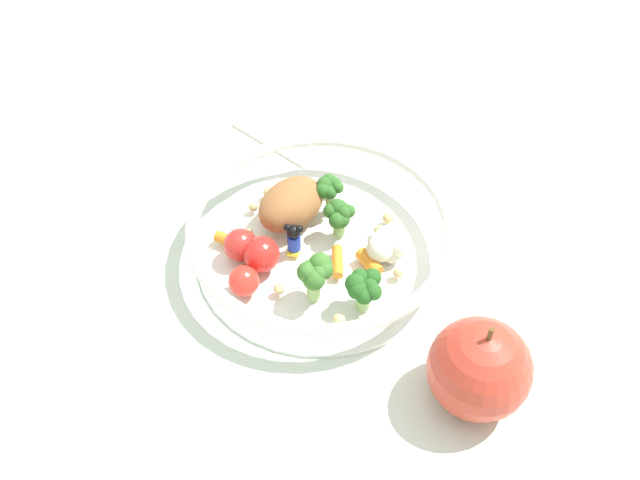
# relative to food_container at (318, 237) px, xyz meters

# --- Properties ---
(ground_plane) EXTENTS (2.40, 2.40, 0.00)m
(ground_plane) POSITION_rel_food_container_xyz_m (-0.00, -0.00, -0.03)
(ground_plane) COLOR silver
(food_container) EXTENTS (0.24, 0.24, 0.05)m
(food_container) POSITION_rel_food_container_xyz_m (0.00, 0.00, 0.00)
(food_container) COLOR white
(food_container) RESTS_ON ground_plane
(loose_apple) EXTENTS (0.08, 0.08, 0.09)m
(loose_apple) POSITION_rel_food_container_xyz_m (-0.01, 0.19, 0.01)
(loose_apple) COLOR #BC3828
(loose_apple) RESTS_ON ground_plane
(folded_napkin) EXTENTS (0.17, 0.16, 0.01)m
(folded_napkin) POSITION_rel_food_container_xyz_m (-0.12, -0.16, -0.02)
(folded_napkin) COLOR silver
(folded_napkin) RESTS_ON ground_plane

